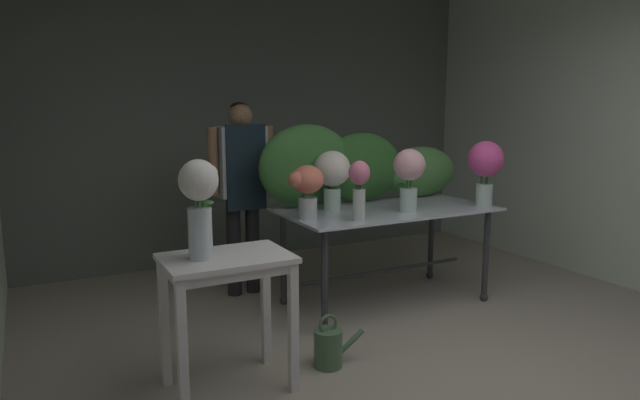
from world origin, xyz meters
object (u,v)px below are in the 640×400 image
Objects in this scene: vase_fuchsia_carnations at (486,165)px; vase_blush_stock at (410,173)px; side_table_white at (227,277)px; vase_rosy_tulips at (359,186)px; vase_coral_peonies at (307,187)px; display_table_glass at (386,223)px; vase_white_roses_tall at (200,202)px; vase_ivory_freesia at (333,174)px; florist at (242,178)px; watering_can at (329,347)px.

vase_fuchsia_carnations reaches higher than vase_blush_stock.
vase_fuchsia_carnations reaches higher than side_table_white.
vase_blush_stock is at bearing 12.49° from vase_rosy_tulips.
display_table_glass is at bearing 6.97° from vase_coral_peonies.
side_table_white is (-1.61, -0.77, -0.00)m from display_table_glass.
vase_blush_stock is 1.90m from vase_white_roses_tall.
vase_ivory_freesia is at bearing 164.30° from display_table_glass.
florist reaches higher than vase_blush_stock.
display_table_glass is 3.21× the size of vase_fuchsia_carnations.
florist reaches higher than vase_fuchsia_carnations.
vase_fuchsia_carnations is 1.13× the size of vase_ivory_freesia.
vase_fuchsia_carnations reaches higher than watering_can.
vase_blush_stock is at bearing 30.00° from watering_can.
display_table_glass reaches higher than side_table_white.
vase_rosy_tulips is 1.36m from vase_white_roses_tall.
vase_coral_peonies is 0.40m from vase_ivory_freesia.
florist is at bearing 129.07° from vase_ivory_freesia.
display_table_glass is 2.17× the size of side_table_white.
watering_can is at bearing -2.50° from vase_white_roses_tall.
watering_can is at bearing -163.82° from vase_fuchsia_carnations.
vase_white_roses_tall is (-1.82, -0.57, 0.01)m from vase_blush_stock.
vase_fuchsia_carnations is at bearing 11.18° from side_table_white.
vase_rosy_tulips reaches higher than side_table_white.
vase_white_roses_tall is at bearing -117.43° from florist.
display_table_glass is 1.37m from watering_can.
vase_white_roses_tall is (-2.51, -0.47, -0.03)m from vase_fuchsia_carnations.
vase_coral_peonies is 0.85m from vase_blush_stock.
florist is at bearing 62.57° from vase_white_roses_tall.
vase_fuchsia_carnations reaches higher than vase_rosy_tulips.
vase_ivory_freesia is (-1.19, 0.42, -0.05)m from vase_fuchsia_carnations.
vase_coral_peonies reaches higher than display_table_glass.
vase_blush_stock is (1.68, 0.57, 0.43)m from side_table_white.
display_table_glass is at bearing 25.58° from side_table_white.
florist is 1.80m from watering_can.
florist reaches higher than display_table_glass.
florist reaches higher than watering_can.
vase_coral_peonies is 0.80× the size of vase_blush_stock.
vase_coral_peonies is 0.38m from vase_rosy_tulips.
florist reaches higher than vase_ivory_freesia.
vase_coral_peonies is at bearing 143.55° from vase_rosy_tulips.
florist is 3.49× the size of vase_ivory_freesia.
watering_can is (-0.51, -0.48, -0.92)m from vase_rosy_tulips.
florist is at bearing 141.31° from display_table_glass.
vase_fuchsia_carnations is 0.70m from vase_blush_stock.
florist reaches higher than vase_rosy_tulips.
vase_ivory_freesia is at bearing 160.49° from vase_fuchsia_carnations.
vase_rosy_tulips reaches higher than vase_coral_peonies.
florist is 3.00× the size of vase_white_roses_tall.
vase_blush_stock is at bearing 18.65° from side_table_white.
vase_blush_stock reaches higher than watering_can.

